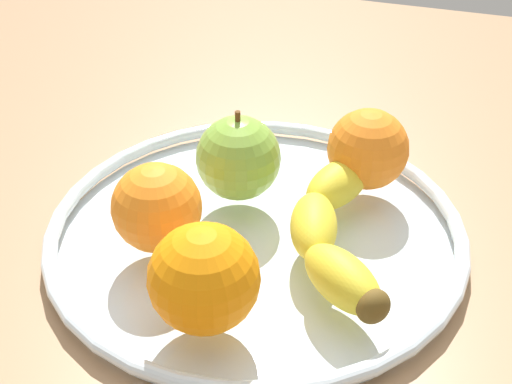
{
  "coord_description": "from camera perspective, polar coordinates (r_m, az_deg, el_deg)",
  "views": [
    {
      "loc": [
        43.29,
        13.73,
        36.97
      ],
      "look_at": [
        0.0,
        0.0,
        4.8
      ],
      "focal_mm": 51.01,
      "sensor_mm": 36.0,
      "label": 1
    }
  ],
  "objects": [
    {
      "name": "apple",
      "position": [
        0.59,
        -1.39,
        2.69
      ],
      "size": [
        6.95,
        6.95,
        7.75
      ],
      "color": "#81B13D",
      "rests_on": "fruit_bowl"
    },
    {
      "name": "orange_center",
      "position": [
        0.61,
        8.77,
        3.35
      ],
      "size": [
        6.78,
        6.78,
        6.78
      ],
      "primitive_type": "sphere",
      "color": "orange",
      "rests_on": "fruit_bowl"
    },
    {
      "name": "ground_plane",
      "position": [
        0.6,
        0.0,
        -5.32
      ],
      "size": [
        110.84,
        110.84,
        4.0
      ],
      "primitive_type": "cube",
      "color": "#A07955"
    },
    {
      "name": "banana",
      "position": [
        0.54,
        6.04,
        -2.96
      ],
      "size": [
        18.72,
        9.85,
        3.53
      ],
      "rotation": [
        0.0,
        0.0,
        0.24
      ],
      "color": "yellow",
      "rests_on": "fruit_bowl"
    },
    {
      "name": "fruit_bowl",
      "position": [
        0.58,
        0.0,
        -3.13
      ],
      "size": [
        33.36,
        33.36,
        1.8
      ],
      "color": "silver",
      "rests_on": "ground_plane"
    },
    {
      "name": "orange_front_left",
      "position": [
        0.54,
        -7.8,
        -1.21
      ],
      "size": [
        6.74,
        6.74,
        6.74
      ],
      "primitive_type": "sphere",
      "color": "orange",
      "rests_on": "fruit_bowl"
    },
    {
      "name": "orange_back_left",
      "position": [
        0.47,
        -3.85,
        -6.82
      ],
      "size": [
        7.38,
        7.38,
        7.38
      ],
      "primitive_type": "sphere",
      "color": "orange",
      "rests_on": "fruit_bowl"
    }
  ]
}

